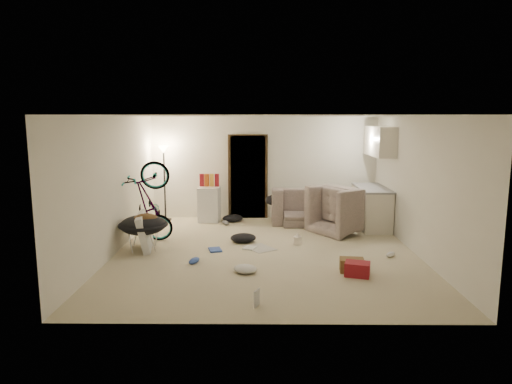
{
  "coord_description": "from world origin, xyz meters",
  "views": [
    {
      "loc": [
        -0.1,
        -8.18,
        2.46
      ],
      "look_at": [
        -0.18,
        0.6,
        1.03
      ],
      "focal_mm": 32.0,
      "sensor_mm": 36.0,
      "label": 1
    }
  ],
  "objects_px": {
    "armchair": "(347,214)",
    "juicer": "(297,240)",
    "kitchen_counter": "(371,208)",
    "bicycle": "(150,221)",
    "saucer_chair": "(143,229)",
    "drink_case_b": "(357,269)",
    "floor_lamp": "(164,167)",
    "tv_box": "(145,231)",
    "sofa": "(317,209)",
    "mini_fridge": "(209,204)",
    "drink_case_a": "(352,265)"
  },
  "relations": [
    {
      "from": "sofa",
      "to": "mini_fridge",
      "type": "distance_m",
      "value": 2.58
    },
    {
      "from": "drink_case_b",
      "to": "saucer_chair",
      "type": "bearing_deg",
      "value": 175.51
    },
    {
      "from": "armchair",
      "to": "juicer",
      "type": "distance_m",
      "value": 1.62
    },
    {
      "from": "sofa",
      "to": "bicycle",
      "type": "xyz_separation_m",
      "value": [
        -3.55,
        -1.78,
        0.12
      ]
    },
    {
      "from": "armchair",
      "to": "mini_fridge",
      "type": "relative_size",
      "value": 1.37
    },
    {
      "from": "juicer",
      "to": "tv_box",
      "type": "bearing_deg",
      "value": -174.52
    },
    {
      "from": "armchair",
      "to": "bicycle",
      "type": "xyz_separation_m",
      "value": [
        -4.1,
        -0.95,
        0.07
      ]
    },
    {
      "from": "bicycle",
      "to": "drink_case_b",
      "type": "xyz_separation_m",
      "value": [
        3.73,
        -1.95,
        -0.33
      ]
    },
    {
      "from": "saucer_chair",
      "to": "tv_box",
      "type": "height_order",
      "value": "tv_box"
    },
    {
      "from": "drink_case_a",
      "to": "juicer",
      "type": "relative_size",
      "value": 1.65
    },
    {
      "from": "kitchen_counter",
      "to": "bicycle",
      "type": "xyz_separation_m",
      "value": [
        -4.73,
        -1.33,
        -0.0
      ]
    },
    {
      "from": "kitchen_counter",
      "to": "mini_fridge",
      "type": "bearing_deg",
      "value": 171.65
    },
    {
      "from": "drink_case_b",
      "to": "tv_box",
      "type": "bearing_deg",
      "value": 174.41
    },
    {
      "from": "sofa",
      "to": "saucer_chair",
      "type": "distance_m",
      "value": 4.23
    },
    {
      "from": "kitchen_counter",
      "to": "armchair",
      "type": "bearing_deg",
      "value": -148.78
    },
    {
      "from": "drink_case_b",
      "to": "floor_lamp",
      "type": "bearing_deg",
      "value": 150.89
    },
    {
      "from": "saucer_chair",
      "to": "mini_fridge",
      "type": "bearing_deg",
      "value": 67.67
    },
    {
      "from": "armchair",
      "to": "saucer_chair",
      "type": "xyz_separation_m",
      "value": [
        -4.1,
        -1.46,
        0.02
      ]
    },
    {
      "from": "kitchen_counter",
      "to": "saucer_chair",
      "type": "xyz_separation_m",
      "value": [
        -4.73,
        -1.84,
        -0.05
      ]
    },
    {
      "from": "juicer",
      "to": "drink_case_b",
      "type": "bearing_deg",
      "value": -66.15
    },
    {
      "from": "saucer_chair",
      "to": "juicer",
      "type": "relative_size",
      "value": 4.01
    },
    {
      "from": "floor_lamp",
      "to": "saucer_chair",
      "type": "distance_m",
      "value": 2.65
    },
    {
      "from": "drink_case_b",
      "to": "juicer",
      "type": "relative_size",
      "value": 1.65
    },
    {
      "from": "armchair",
      "to": "bicycle",
      "type": "distance_m",
      "value": 4.21
    },
    {
      "from": "armchair",
      "to": "tv_box",
      "type": "height_order",
      "value": "armchair"
    },
    {
      "from": "sofa",
      "to": "armchair",
      "type": "height_order",
      "value": "armchair"
    },
    {
      "from": "tv_box",
      "to": "drink_case_a",
      "type": "height_order",
      "value": "tv_box"
    },
    {
      "from": "kitchen_counter",
      "to": "drink_case_a",
      "type": "xyz_separation_m",
      "value": [
        -1.04,
        -3.08,
        -0.33
      ]
    },
    {
      "from": "kitchen_counter",
      "to": "drink_case_b",
      "type": "bearing_deg",
      "value": -106.9
    },
    {
      "from": "kitchen_counter",
      "to": "tv_box",
      "type": "bearing_deg",
      "value": -159.64
    },
    {
      "from": "kitchen_counter",
      "to": "bicycle",
      "type": "height_order",
      "value": "bicycle"
    },
    {
      "from": "kitchen_counter",
      "to": "juicer",
      "type": "distance_m",
      "value": 2.35
    },
    {
      "from": "floor_lamp",
      "to": "mini_fridge",
      "type": "bearing_deg",
      "value": -5.29
    },
    {
      "from": "kitchen_counter",
      "to": "floor_lamp",
      "type": "bearing_deg",
      "value": 172.34
    },
    {
      "from": "bicycle",
      "to": "drink_case_b",
      "type": "height_order",
      "value": "bicycle"
    },
    {
      "from": "tv_box",
      "to": "drink_case_b",
      "type": "bearing_deg",
      "value": -31.75
    },
    {
      "from": "saucer_chair",
      "to": "tv_box",
      "type": "relative_size",
      "value": 0.91
    },
    {
      "from": "mini_fridge",
      "to": "juicer",
      "type": "distance_m",
      "value": 2.83
    },
    {
      "from": "mini_fridge",
      "to": "tv_box",
      "type": "xyz_separation_m",
      "value": [
        -0.98,
        -2.31,
        -0.08
      ]
    },
    {
      "from": "armchair",
      "to": "drink_case_b",
      "type": "height_order",
      "value": "armchair"
    },
    {
      "from": "kitchen_counter",
      "to": "drink_case_a",
      "type": "relative_size",
      "value": 3.94
    },
    {
      "from": "drink_case_a",
      "to": "drink_case_b",
      "type": "relative_size",
      "value": 1.0
    },
    {
      "from": "sofa",
      "to": "juicer",
      "type": "relative_size",
      "value": 9.42
    },
    {
      "from": "kitchen_counter",
      "to": "juicer",
      "type": "xyz_separation_m",
      "value": [
        -1.79,
        -1.47,
        -0.35
      ]
    },
    {
      "from": "floor_lamp",
      "to": "armchair",
      "type": "xyz_separation_m",
      "value": [
        4.2,
        -1.03,
        -0.94
      ]
    },
    {
      "from": "kitchen_counter",
      "to": "drink_case_b",
      "type": "relative_size",
      "value": 3.95
    },
    {
      "from": "mini_fridge",
      "to": "juicer",
      "type": "bearing_deg",
      "value": -42.2
    },
    {
      "from": "sofa",
      "to": "armchair",
      "type": "bearing_deg",
      "value": 122.28
    },
    {
      "from": "drink_case_b",
      "to": "sofa",
      "type": "bearing_deg",
      "value": 109.34
    },
    {
      "from": "saucer_chair",
      "to": "drink_case_b",
      "type": "distance_m",
      "value": 4.01
    }
  ]
}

